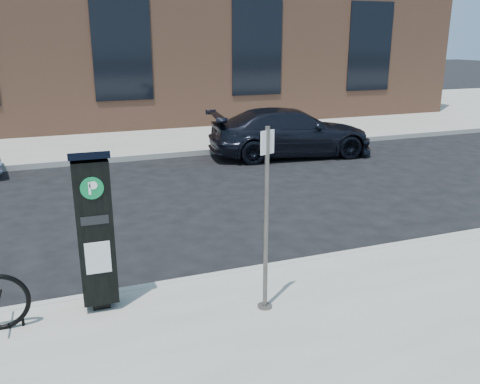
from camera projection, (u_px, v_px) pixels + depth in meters
name	position (u px, v px, depth m)	size (l,w,h in m)	color
ground	(256.00, 276.00, 7.47)	(120.00, 120.00, 0.00)	black
sidewalk_far	(119.00, 125.00, 19.97)	(60.00, 12.00, 0.15)	gray
curb_near	(256.00, 272.00, 7.43)	(60.00, 0.12, 0.16)	#9E9B93
curb_far	(149.00, 157.00, 14.62)	(60.00, 0.12, 0.16)	#9E9B93
building	(103.00, 18.00, 21.46)	(28.00, 10.05, 8.25)	#945E43
parking_kiosk	(95.00, 229.00, 6.05)	(0.47, 0.42, 2.00)	black
sign_pole	(266.00, 222.00, 5.99)	(0.19, 0.18, 2.27)	#4B4742
car_dark	(291.00, 132.00, 14.89)	(1.95, 4.81, 1.40)	black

